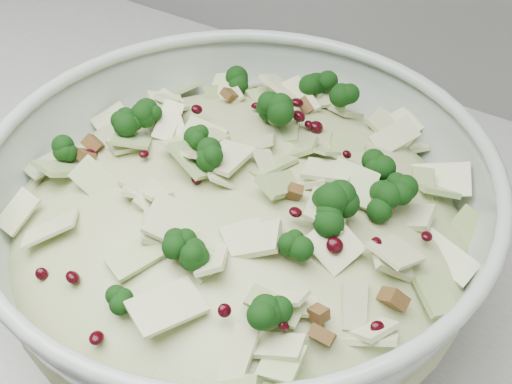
% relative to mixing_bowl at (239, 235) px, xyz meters
% --- Properties ---
extents(counter, '(3.60, 0.60, 0.90)m').
position_rel_mixing_bowl_xyz_m(counter, '(-0.52, 0.10, -0.53)').
color(counter, silver).
rests_on(counter, floor).
extents(mixing_bowl, '(0.40, 0.40, 0.15)m').
position_rel_mixing_bowl_xyz_m(mixing_bowl, '(0.00, 0.00, 0.00)').
color(mixing_bowl, '#A7B8AB').
rests_on(mixing_bowl, counter).
extents(salad, '(0.47, 0.47, 0.15)m').
position_rel_mixing_bowl_xyz_m(salad, '(-0.00, -0.00, 0.02)').
color(salad, '#B3BF83').
rests_on(salad, mixing_bowl).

